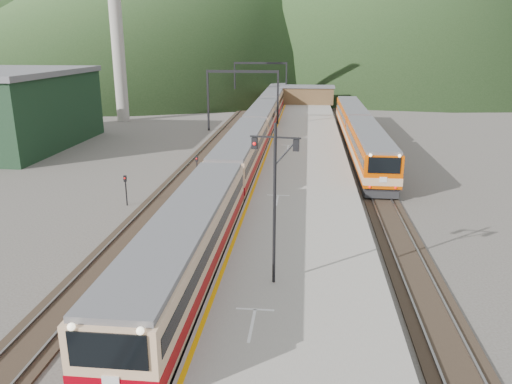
# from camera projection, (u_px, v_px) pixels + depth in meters

# --- Properties ---
(track_main) EXTENTS (2.60, 200.00, 0.23)m
(track_main) POSITION_uv_depth(u_px,v_px,m) (252.00, 155.00, 52.52)
(track_main) COLOR black
(track_main) RESTS_ON ground
(track_far) EXTENTS (2.60, 200.00, 0.23)m
(track_far) POSITION_uv_depth(u_px,v_px,m) (205.00, 154.00, 53.01)
(track_far) COLOR black
(track_far) RESTS_ON ground
(track_second) EXTENTS (2.60, 200.00, 0.23)m
(track_second) POSITION_uv_depth(u_px,v_px,m) (362.00, 158.00, 51.40)
(track_second) COLOR black
(track_second) RESTS_ON ground
(platform) EXTENTS (8.00, 100.00, 1.00)m
(platform) POSITION_uv_depth(u_px,v_px,m) (305.00, 157.00, 49.94)
(platform) COLOR gray
(platform) RESTS_ON ground
(gantry_near) EXTENTS (9.55, 0.25, 8.00)m
(gantry_near) POSITION_uv_depth(u_px,v_px,m) (243.00, 89.00, 65.46)
(gantry_near) COLOR black
(gantry_near) RESTS_ON ground
(gantry_far) EXTENTS (9.55, 0.25, 8.00)m
(gantry_far) POSITION_uv_depth(u_px,v_px,m) (260.00, 76.00, 89.25)
(gantry_far) COLOR black
(gantry_far) RESTS_ON ground
(warehouse) EXTENTS (14.50, 20.50, 8.60)m
(warehouse) POSITION_uv_depth(u_px,v_px,m) (6.00, 109.00, 55.92)
(warehouse) COLOR black
(warehouse) RESTS_ON ground
(smokestack) EXTENTS (1.80, 1.80, 30.00)m
(smokestack) POSITION_uv_depth(u_px,v_px,m) (116.00, 16.00, 71.25)
(smokestack) COLOR #9E998E
(smokestack) RESTS_ON ground
(station_shed) EXTENTS (9.40, 4.40, 3.10)m
(station_shed) POSITION_uv_depth(u_px,v_px,m) (307.00, 95.00, 87.40)
(station_shed) COLOR brown
(station_shed) RESTS_ON platform
(hill_d) EXTENTS (200.00, 200.00, 55.00)m
(hill_d) POSITION_uv_depth(u_px,v_px,m) (55.00, 7.00, 246.56)
(hill_d) COLOR #27441E
(hill_d) RESTS_ON ground
(main_train) EXTENTS (3.01, 103.23, 3.68)m
(main_train) POSITION_uv_depth(u_px,v_px,m) (263.00, 118.00, 64.20)
(main_train) COLOR tan
(main_train) RESTS_ON track_main
(second_train) EXTENTS (2.88, 39.23, 3.52)m
(second_train) POSITION_uv_depth(u_px,v_px,m) (359.00, 131.00, 55.79)
(second_train) COLOR #CC4700
(second_train) RESTS_ON track_second
(signal_mast) EXTENTS (2.19, 0.47, 7.37)m
(signal_mast) POSITION_uv_depth(u_px,v_px,m) (275.00, 189.00, 21.73)
(signal_mast) COLOR black
(signal_mast) RESTS_ON platform
(short_signal_a) EXTENTS (0.25, 0.21, 2.27)m
(short_signal_a) POSITION_uv_depth(u_px,v_px,m) (90.00, 317.00, 19.24)
(short_signal_a) COLOR black
(short_signal_a) RESTS_ON ground
(short_signal_b) EXTENTS (0.23, 0.18, 2.27)m
(short_signal_b) POSITION_uv_depth(u_px,v_px,m) (197.00, 166.00, 42.47)
(short_signal_b) COLOR black
(short_signal_b) RESTS_ON ground
(short_signal_c) EXTENTS (0.25, 0.20, 2.27)m
(short_signal_c) POSITION_uv_depth(u_px,v_px,m) (126.00, 186.00, 36.45)
(short_signal_c) COLOR black
(short_signal_c) RESTS_ON ground
(worker) EXTENTS (0.80, 0.70, 1.84)m
(worker) POSITION_uv_depth(u_px,v_px,m) (82.00, 323.00, 19.83)
(worker) COLOR #202334
(worker) RESTS_ON ground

